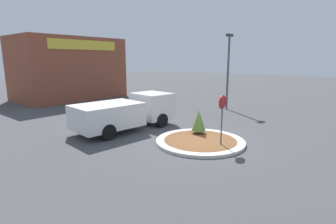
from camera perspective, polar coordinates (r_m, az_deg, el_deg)
name	(u,v)px	position (r m, az deg, el deg)	size (l,w,h in m)	color
ground_plane	(200,143)	(13.19, 6.99, -6.64)	(120.00, 120.00, 0.00)	#474749
traffic_island	(200,141)	(13.17, 7.00, -6.34)	(4.39, 4.39, 0.15)	beige
stop_sign	(222,112)	(12.25, 11.69, 0.05)	(0.65, 0.07, 2.49)	#4C4C51
island_shrub	(199,120)	(14.08, 6.70, -1.83)	(0.75, 0.75, 1.27)	brown
utility_truck	(126,112)	(15.49, -9.09, 0.06)	(6.23, 2.89, 1.97)	silver
storefront_building	(69,69)	(29.42, -20.67, 8.83)	(10.22, 6.07, 6.20)	brown
light_pole	(228,66)	(21.87, 12.98, 9.80)	(0.70, 0.30, 6.01)	#4C4C51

